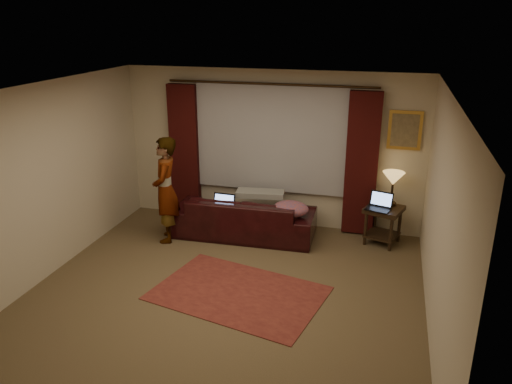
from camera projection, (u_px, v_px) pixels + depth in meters
floor at (224, 295)px, 6.44m from camera, size 5.00×5.00×0.01m
ceiling at (219, 91)px, 5.57m from camera, size 5.00×5.00×0.02m
wall_back at (271, 149)px, 8.28m from camera, size 5.00×0.02×2.60m
wall_front at (113, 313)px, 3.73m from camera, size 5.00×0.02×2.60m
wall_left at (44, 183)px, 6.63m from camera, size 0.02×5.00×2.60m
wall_right at (441, 222)px, 5.38m from camera, size 0.02×5.00×2.60m
sheer_curtain at (270, 138)px, 8.15m from camera, size 2.50×0.05×1.80m
drape_left at (185, 152)px, 8.59m from camera, size 0.50×0.14×2.30m
drape_right at (362, 165)px, 7.84m from camera, size 0.50×0.14×2.30m
curtain_rod at (270, 84)px, 7.81m from camera, size 0.04×0.04×3.40m
picture_frame at (405, 130)px, 7.58m from camera, size 0.50×0.04×0.60m
sofa at (244, 209)px, 8.02m from camera, size 2.29×1.05×0.91m
throw_blanket at (260, 179)px, 8.01m from camera, size 0.80×0.41×0.09m
clothing_pile at (291, 209)px, 7.69m from camera, size 0.58×0.45×0.24m
laptop_sofa at (221, 204)px, 7.86m from camera, size 0.37×0.40×0.26m
area_rug at (238, 293)px, 6.46m from camera, size 2.37×1.82×0.01m
end_table at (383, 225)px, 7.79m from camera, size 0.66×0.66×0.60m
tiffany_lamp at (392, 189)px, 7.69m from camera, size 0.43×0.43×0.54m
laptop_table at (379, 202)px, 7.55m from camera, size 0.45×0.47×0.26m
person at (166, 190)px, 7.74m from camera, size 0.61×0.61×1.68m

